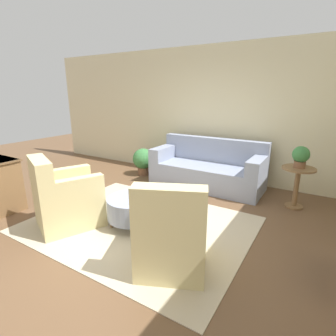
# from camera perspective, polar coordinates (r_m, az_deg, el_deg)

# --- Properties ---
(ground_plane) EXTENTS (16.00, 16.00, 0.00)m
(ground_plane) POSITION_cam_1_polar(r_m,az_deg,el_deg) (3.93, -6.22, -12.20)
(ground_plane) COLOR brown
(wall_back) EXTENTS (9.30, 0.12, 2.80)m
(wall_back) POSITION_cam_1_polar(r_m,az_deg,el_deg) (5.84, 10.06, 11.46)
(wall_back) COLOR beige
(wall_back) RESTS_ON ground_plane
(rug) EXTENTS (3.06, 2.36, 0.01)m
(rug) POSITION_cam_1_polar(r_m,az_deg,el_deg) (3.92, -6.22, -12.13)
(rug) COLOR beige
(rug) RESTS_ON ground_plane
(couch) EXTENTS (2.22, 0.91, 0.95)m
(couch) POSITION_cam_1_polar(r_m,az_deg,el_deg) (5.39, 8.61, -0.32)
(couch) COLOR #8E99B2
(couch) RESTS_ON ground_plane
(armchair_left) EXTENTS (0.98, 1.04, 1.02)m
(armchair_left) POSITION_cam_1_polar(r_m,az_deg,el_deg) (3.99, -21.57, -6.48)
(armchair_left) COLOR beige
(armchair_left) RESTS_ON rug
(armchair_right) EXTENTS (0.98, 1.04, 1.02)m
(armchair_right) POSITION_cam_1_polar(r_m,az_deg,el_deg) (2.89, 0.88, -14.17)
(armchair_right) COLOR beige
(armchair_right) RESTS_ON rug
(ottoman_table) EXTENTS (0.72, 0.72, 0.42)m
(ottoman_table) POSITION_cam_1_polar(r_m,az_deg,el_deg) (3.80, -7.70, -8.56)
(ottoman_table) COLOR #8E99B2
(ottoman_table) RESTS_ON rug
(side_table) EXTENTS (0.52, 0.52, 0.69)m
(side_table) POSITION_cam_1_polar(r_m,az_deg,el_deg) (4.77, 26.30, -2.50)
(side_table) COLOR olive
(side_table) RESTS_ON ground_plane
(potted_plant_on_side_table) EXTENTS (0.26, 0.26, 0.35)m
(potted_plant_on_side_table) POSITION_cam_1_polar(r_m,az_deg,el_deg) (4.67, 26.93, 2.35)
(potted_plant_on_side_table) COLOR brown
(potted_plant_on_side_table) RESTS_ON side_table
(potted_plant_floor) EXTENTS (0.48, 0.48, 0.62)m
(potted_plant_floor) POSITION_cam_1_polar(r_m,az_deg,el_deg) (6.08, -5.43, 1.76)
(potted_plant_floor) COLOR brown
(potted_plant_floor) RESTS_ON ground_plane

